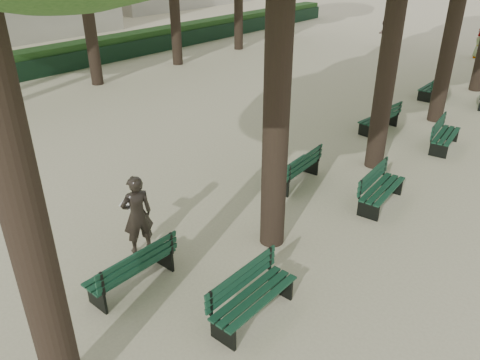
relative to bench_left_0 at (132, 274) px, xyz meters
The scene contains 13 objects.
ground 0.47m from the bench_left_0, 162.39° to the right, with size 120.00×120.00×0.00m, color #C4BB94.
bench_left_0 is the anchor object (origin of this frame).
bench_left_1 5.48m from the bench_left_0, 90.00° to the left, with size 0.67×1.83×0.92m.
bench_left_2 10.59m from the bench_left_0, 90.00° to the left, with size 0.79×1.86×0.92m.
bench_left_3 15.60m from the bench_left_0, 90.00° to the left, with size 0.57×1.80×0.92m.
bench_right_0 2.41m from the bench_left_0, 19.70° to the left, with size 0.59×1.81×0.92m.
bench_right_1 6.29m from the bench_left_0, 68.87° to the left, with size 0.68×1.83×0.92m.
bench_right_2 10.70m from the bench_left_0, 77.77° to the left, with size 0.77×1.85×0.92m.
man_with_map 1.30m from the bench_left_0, 133.29° to the left, with size 0.72×0.78×1.75m.
pedestrian_e 24.73m from the bench_left_0, 103.86° to the left, with size 1.61×0.35×1.74m, color #262628.
pedestrian_d 24.60m from the bench_left_0, 91.50° to the left, with size 0.79×0.32×1.62m, color #262628.
fence 18.83m from the bench_left_0, 144.69° to the left, with size 0.08×42.00×0.90m, color black.
hedge 19.41m from the bench_left_0, 145.89° to the left, with size 1.20×42.00×1.20m, color #1C4417.
Camera 1 is at (6.39, -3.95, 5.86)m, focal length 35.00 mm.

